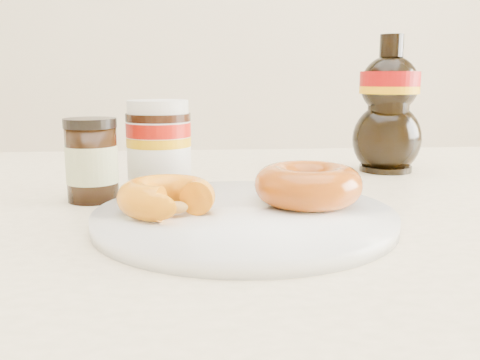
{
  "coord_description": "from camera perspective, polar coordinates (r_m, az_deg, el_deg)",
  "views": [
    {
      "loc": [
        -0.11,
        -0.5,
        0.89
      ],
      "look_at": [
        -0.06,
        0.05,
        0.79
      ],
      "focal_mm": 40.0,
      "sensor_mm": 36.0,
      "label": 1
    }
  ],
  "objects": [
    {
      "name": "dining_table",
      "position": [
        0.65,
        4.89,
        -9.35
      ],
      "size": [
        1.4,
        0.9,
        0.75
      ],
      "color": "#FFE8C2",
      "rests_on": "ground"
    },
    {
      "name": "syrup_bottle",
      "position": [
        0.84,
        15.57,
        7.79
      ],
      "size": [
        0.12,
        0.11,
        0.2
      ],
      "primitive_type": null,
      "rotation": [
        0.0,
        0.0,
        -0.22
      ],
      "color": "black",
      "rests_on": "dining_table"
    },
    {
      "name": "donut_bitten",
      "position": [
        0.51,
        -7.84,
        -1.77
      ],
      "size": [
        0.12,
        0.12,
        0.03
      ],
      "primitive_type": "torus",
      "rotation": [
        0.0,
        0.0,
        -0.31
      ],
      "color": "orange",
      "rests_on": "plate"
    },
    {
      "name": "nutella_jar",
      "position": [
        0.68,
        -8.65,
        3.99
      ],
      "size": [
        0.08,
        0.08,
        0.11
      ],
      "rotation": [
        0.0,
        0.0,
        -0.2
      ],
      "color": "white",
      "rests_on": "dining_table"
    },
    {
      "name": "dark_jar",
      "position": [
        0.64,
        -15.52,
        1.98
      ],
      "size": [
        0.06,
        0.06,
        0.1
      ],
      "rotation": [
        0.0,
        0.0,
        -0.29
      ],
      "color": "black",
      "rests_on": "dining_table"
    },
    {
      "name": "plate",
      "position": [
        0.53,
        0.46,
        -3.94
      ],
      "size": [
        0.29,
        0.29,
        0.01
      ],
      "color": "white",
      "rests_on": "dining_table"
    },
    {
      "name": "donut_whole",
      "position": [
        0.55,
        7.28,
        -0.5
      ],
      "size": [
        0.14,
        0.14,
        0.04
      ],
      "primitive_type": "torus",
      "rotation": [
        0.0,
        0.0,
        0.35
      ],
      "color": "#A1360A",
      "rests_on": "plate"
    }
  ]
}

